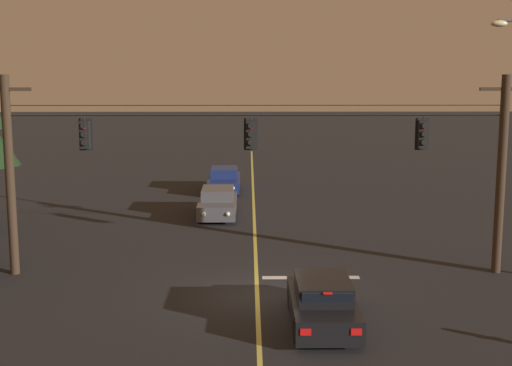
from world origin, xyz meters
The scene contains 10 objects.
ground_plane centered at (0.00, 0.00, 0.00)m, with size 180.00×180.00×0.00m, color black.
lane_centre_stripe centered at (0.00, 8.45, 0.00)m, with size 0.14×60.00×0.01m, color #D1C64C.
stop_bar_paint centered at (1.90, 1.85, 0.00)m, with size 3.40×0.36×0.01m, color silver.
signal_span_assembly centered at (0.00, 2.45, 3.66)m, with size 18.97×0.32×7.01m.
traffic_light_leftmost centered at (-5.91, 2.43, 4.96)m, with size 0.48×0.41×1.22m.
traffic_light_left_inner centered at (-0.19, 2.43, 4.96)m, with size 0.48×0.41×1.22m.
traffic_light_centre centered at (5.78, 2.43, 4.96)m, with size 0.48×0.41×1.22m.
car_waiting_near_lane centered at (1.83, -2.70, 0.65)m, with size 1.80×4.33×1.39m.
car_oncoming_lead centered at (-1.78, 12.10, 0.65)m, with size 1.80×4.42×1.39m.
car_oncoming_trailing centered at (-1.69, 19.01, 0.65)m, with size 1.80×4.42×1.39m.
Camera 1 is at (-0.28, -22.09, 7.36)m, focal length 49.98 mm.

